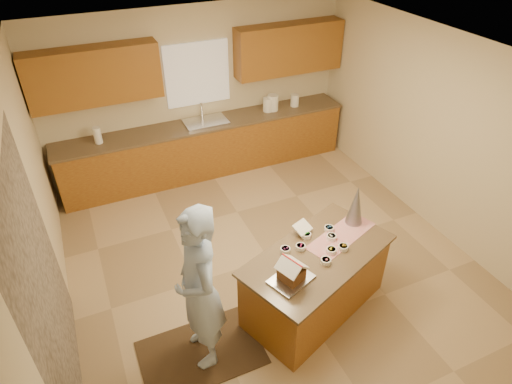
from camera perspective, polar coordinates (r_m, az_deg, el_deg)
floor at (r=5.95m, az=1.68°, el=-8.70°), size 5.50×5.50×0.00m
ceiling at (r=4.53m, az=2.28°, el=16.82°), size 5.50×5.50×0.00m
wall_back at (r=7.41m, az=-7.51°, el=12.83°), size 5.50×5.50×0.00m
wall_front at (r=3.53m, az=22.94°, el=-20.47°), size 5.50×5.50×0.00m
wall_left at (r=4.78m, az=-26.29°, el=-4.53°), size 5.50×5.50×0.00m
wall_right at (r=6.48m, az=22.47°, el=6.99°), size 5.50×5.50×0.00m
stone_accent at (r=4.23m, az=-25.30°, el=-11.93°), size 0.00×2.50×2.50m
window_curtain at (r=7.28m, az=-7.62°, el=14.94°), size 1.05×0.03×1.00m
back_counter_base at (r=7.54m, az=-6.29°, el=5.65°), size 4.80×0.60×0.88m
back_counter_top at (r=7.33m, az=-6.52°, el=8.79°), size 4.85×0.63×0.04m
upper_cabinet_left at (r=6.81m, az=-20.26°, el=13.95°), size 1.85×0.35×0.80m
upper_cabinet_right at (r=7.63m, az=4.30°, el=18.05°), size 1.85×0.35×0.80m
sink at (r=7.34m, az=-6.52°, el=8.72°), size 0.70×0.45×0.12m
faucet at (r=7.42m, az=-7.06°, el=10.45°), size 0.03×0.03×0.28m
island_base at (r=5.15m, az=7.70°, el=-11.50°), size 1.84×1.36×0.81m
island_top at (r=4.85m, az=8.09°, el=-8.07°), size 1.93×1.46×0.04m
table_runner at (r=5.10m, az=10.99°, el=-5.58°), size 0.97×0.64×0.01m
baking_tray at (r=4.52m, az=4.56°, el=-11.22°), size 0.51×0.44×0.02m
cookbook at (r=5.02m, az=6.03°, el=-4.58°), size 0.24×0.22×0.09m
tinsel_tree at (r=5.17m, az=12.83°, el=-1.66°), size 0.26×0.26×0.50m
rug at (r=5.04m, az=-7.13°, el=-19.96°), size 1.27×0.83×0.01m
boy at (r=4.31m, az=-7.40°, el=-12.51°), size 0.45×0.69×1.88m
canister_a at (r=7.64m, az=1.54°, el=11.26°), size 0.17×0.17×0.23m
canister_b at (r=7.67m, az=2.19°, el=11.52°), size 0.19×0.19×0.27m
canister_c at (r=7.87m, az=5.04°, el=11.77°), size 0.15×0.15×0.21m
paper_towel at (r=7.02m, az=-19.87°, el=6.92°), size 0.12×0.12×0.25m
gingerbread_house at (r=4.44m, az=4.63°, el=-10.26°), size 0.33×0.33×0.26m
candy_bowls at (r=4.91m, az=8.19°, el=-6.74°), size 0.73×0.56×0.05m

